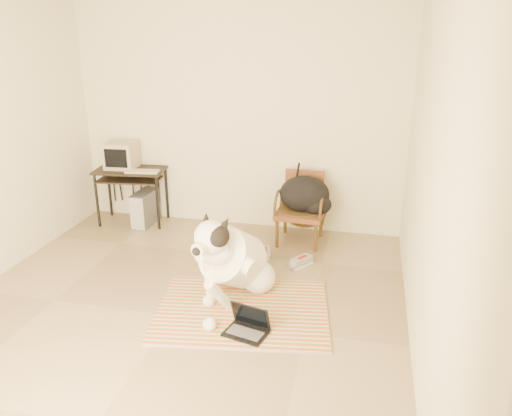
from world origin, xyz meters
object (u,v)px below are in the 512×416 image
(backpack, at_px, (306,196))
(dog, at_px, (233,261))
(crt_monitor, at_px, (121,155))
(pc_tower, at_px, (145,208))
(computer_desk, at_px, (130,177))
(laptop, at_px, (248,326))
(rattan_chair, at_px, (301,208))

(backpack, bearing_deg, dog, -108.64)
(crt_monitor, xyz_separation_m, pc_tower, (0.30, -0.08, -0.65))
(crt_monitor, relative_size, backpack, 0.63)
(dog, bearing_deg, computer_desk, 138.82)
(crt_monitor, bearing_deg, dog, -40.21)
(laptop, relative_size, pc_tower, 0.84)
(backpack, bearing_deg, rattan_chair, 154.99)
(crt_monitor, distance_m, pc_tower, 0.72)
(laptop, height_order, backpack, backpack)
(laptop, distance_m, pc_tower, 2.77)
(dog, relative_size, pc_tower, 2.82)
(dog, height_order, backpack, dog)
(dog, xyz_separation_m, backpack, (0.48, 1.42, 0.19))
(dog, height_order, computer_desk, dog)
(dog, distance_m, laptop, 0.68)
(laptop, bearing_deg, crt_monitor, 135.15)
(laptop, height_order, rattan_chair, rattan_chair)
(laptop, bearing_deg, computer_desk, 134.17)
(computer_desk, bearing_deg, backpack, -2.91)
(laptop, height_order, pc_tower, pc_tower)
(laptop, height_order, computer_desk, computer_desk)
(crt_monitor, xyz_separation_m, rattan_chair, (2.29, -0.14, -0.46))
(laptop, xyz_separation_m, computer_desk, (-2.02, 2.08, 0.53))
(laptop, xyz_separation_m, pc_tower, (-1.85, 2.06, 0.14))
(laptop, bearing_deg, backpack, 84.01)
(computer_desk, height_order, rattan_chair, rattan_chair)
(laptop, distance_m, crt_monitor, 3.13)
(backpack, bearing_deg, laptop, -95.99)
(laptop, relative_size, crt_monitor, 1.02)
(crt_monitor, distance_m, rattan_chair, 2.34)
(dog, bearing_deg, backpack, 71.36)
(computer_desk, bearing_deg, crt_monitor, 156.66)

